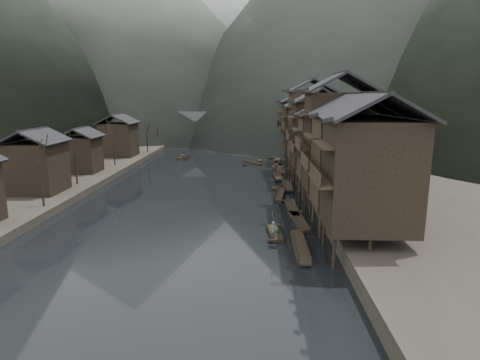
{
  "coord_description": "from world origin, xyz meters",
  "views": [
    {
      "loc": [
        7.93,
        -40.31,
        13.47
      ],
      "look_at": [
        5.93,
        11.27,
        2.5
      ],
      "focal_mm": 30.0,
      "sensor_mm": 36.0,
      "label": 1
    }
  ],
  "objects": [
    {
      "name": "stilt_houses",
      "position": [
        17.28,
        19.16,
        9.05
      ],
      "size": [
        9.0,
        67.6,
        16.36
      ],
      "color": "black",
      "rests_on": "ground"
    },
    {
      "name": "hills",
      "position": [
        6.69,
        166.23,
        51.34
      ],
      "size": [
        320.0,
        380.0,
        109.87
      ],
      "color": "black",
      "rests_on": "ground"
    },
    {
      "name": "right_bank",
      "position": [
        35.0,
        40.0,
        0.9
      ],
      "size": [
        40.0,
        200.0,
        1.8
      ],
      "primitive_type": "cube",
      "color": "#2D2823",
      "rests_on": "ground"
    },
    {
      "name": "water",
      "position": [
        0.0,
        0.0,
        0.0
      ],
      "size": [
        300.0,
        300.0,
        0.0
      ],
      "primitive_type": "plane",
      "color": "black",
      "rests_on": "ground"
    },
    {
      "name": "hero_sampan",
      "position": [
        9.87,
        -2.73,
        0.2
      ],
      "size": [
        1.54,
        5.02,
        0.43
      ],
      "color": "black",
      "rests_on": "water"
    },
    {
      "name": "bare_trees",
      "position": [
        -17.0,
        22.38,
        6.17
      ],
      "size": [
        3.71,
        73.74,
        7.42
      ],
      "color": "black",
      "rests_on": "left_bank"
    },
    {
      "name": "bamboo_pole",
      "position": [
        9.87,
        -4.45,
        4.08
      ],
      "size": [
        0.87,
        2.6,
        3.87
      ],
      "primitive_type": "cylinder",
      "rotation": [
        0.61,
        0.0,
        -0.3
      ],
      "color": "#8C7A51",
      "rests_on": "boatman"
    },
    {
      "name": "left_houses",
      "position": [
        -20.5,
        20.12,
        5.66
      ],
      "size": [
        8.1,
        53.2,
        8.73
      ],
      "color": "black",
      "rests_on": "left_bank"
    },
    {
      "name": "left_bank",
      "position": [
        -35.0,
        40.0,
        0.6
      ],
      "size": [
        40.0,
        200.0,
        1.2
      ],
      "primitive_type": "cube",
      "color": "#2D2823",
      "rests_on": "ground"
    },
    {
      "name": "moored_sampans",
      "position": [
        12.05,
        24.03,
        0.2
      ],
      "size": [
        3.27,
        68.58,
        0.47
      ],
      "color": "black",
      "rests_on": "water"
    },
    {
      "name": "cargo_heap",
      "position": [
        9.9,
        -2.5,
        0.76
      ],
      "size": [
        1.09,
        1.43,
        0.65
      ],
      "primitive_type": "ellipsoid",
      "color": "black",
      "rests_on": "hero_sampan"
    },
    {
      "name": "boatman",
      "position": [
        9.67,
        -4.45,
        1.29
      ],
      "size": [
        0.74,
        0.66,
        1.71
      ],
      "primitive_type": "imported",
      "rotation": [
        0.0,
        0.0,
        2.64
      ],
      "color": "#565659",
      "rests_on": "hero_sampan"
    },
    {
      "name": "stone_bridge",
      "position": [
        -0.0,
        72.0,
        5.11
      ],
      "size": [
        40.0,
        6.0,
        9.0
      ],
      "color": "#4C4C4F",
      "rests_on": "ground"
    },
    {
      "name": "midriver_boats",
      "position": [
        1.97,
        48.77,
        0.2
      ],
      "size": [
        18.48,
        29.17,
        0.45
      ],
      "color": "black",
      "rests_on": "water"
    }
  ]
}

